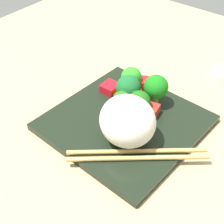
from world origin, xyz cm
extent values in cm
cube|color=tan|center=(0.00, 0.00, -1.00)|extent=(110.00, 110.00, 2.00)
cube|color=black|center=(0.00, 0.00, 0.66)|extent=(26.26, 26.26, 1.32)
ellipsoid|color=silver|center=(3.75, 3.20, 5.59)|extent=(10.68, 11.18, 8.53)
cylinder|color=#82AF60|center=(-6.97, 1.59, 2.64)|extent=(2.15, 1.72, 2.89)
sphere|color=#187718|center=(-7.25, 1.59, 5.33)|extent=(4.61, 4.61, 4.61)
cylinder|color=#549138|center=(-8.37, -4.49, 2.17)|extent=(1.60, 1.65, 1.74)
sphere|color=green|center=(-8.24, -4.70, 4.25)|extent=(4.14, 4.14, 4.14)
cylinder|color=#60963C|center=(-4.79, -2.52, 2.36)|extent=(1.76, 1.57, 2.22)
sphere|color=#19602A|center=(-4.56, -2.72, 4.78)|extent=(4.73, 4.73, 4.73)
cylinder|color=#569B40|center=(-2.79, 1.11, 2.27)|extent=(2.28, 2.25, 1.97)
sphere|color=#1D6114|center=(-2.70, 1.05, 4.39)|extent=(4.19, 4.19, 4.19)
cylinder|color=#6CA149|center=(-1.27, -1.67, 2.39)|extent=(1.47, 1.59, 2.23)
sphere|color=#246A19|center=(-1.15, -1.69, 4.46)|extent=(3.35, 3.35, 3.35)
cylinder|color=orange|center=(-6.44, -0.51, 1.54)|extent=(3.28, 3.28, 0.44)
cylinder|color=orange|center=(-5.33, -5.18, 1.63)|extent=(4.34, 4.34, 0.61)
cylinder|color=orange|center=(-3.40, -4.20, 1.59)|extent=(2.05, 2.05, 0.53)
cylinder|color=orange|center=(-7.39, -6.36, 1.62)|extent=(2.28, 2.28, 0.60)
cylinder|color=orange|center=(-1.18, -3.93, 1.56)|extent=(3.93, 3.93, 0.48)
cylinder|color=orange|center=(-10.52, -0.42, 1.62)|extent=(2.05, 2.05, 0.59)
cube|color=red|center=(-5.09, -7.56, 2.16)|extent=(3.41, 3.19, 1.67)
cube|color=red|center=(-10.06, -2.39, 2.50)|extent=(3.66, 3.54, 2.36)
cube|color=red|center=(-4.31, 2.82, 2.29)|extent=(3.07, 2.94, 1.93)
ellipsoid|color=tan|center=(-7.03, -2.95, 2.37)|extent=(4.38, 4.32, 2.10)
cylinder|color=tan|center=(6.26, 7.29, 1.70)|extent=(15.36, 18.06, 0.76)
cylinder|color=tan|center=(5.15, 6.35, 1.70)|extent=(15.36, 18.06, 0.76)
camera|label=1|loc=(36.27, 25.93, 41.85)|focal=53.08mm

